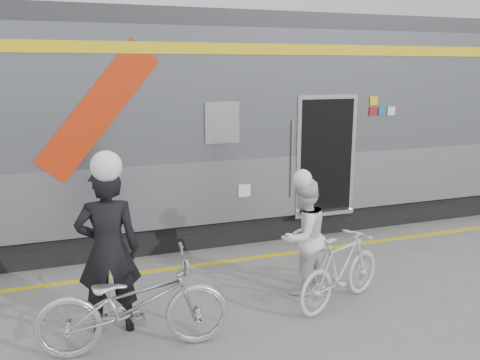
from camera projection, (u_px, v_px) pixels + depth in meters
name	position (u px, v px, depth m)	size (l,w,h in m)	color
ground	(291.00, 319.00, 6.51)	(90.00, 90.00, 0.00)	slate
train	(189.00, 125.00, 9.84)	(24.00, 3.17, 4.10)	black
safety_strip	(235.00, 260.00, 8.48)	(24.00, 0.12, 0.01)	yellow
man	(108.00, 251.00, 6.02)	(0.75, 0.49, 2.05)	black
bicycle_left	(134.00, 304.00, 5.68)	(0.75, 2.15, 1.13)	#B3B6BB
woman	(303.00, 237.00, 7.14)	(0.80, 0.62, 1.65)	white
bicycle_right	(341.00, 270.00, 6.80)	(0.47, 1.66, 1.00)	beige
helmet_man	(102.00, 151.00, 5.76)	(0.36, 0.36, 0.36)	white
helmet_woman	(305.00, 170.00, 6.93)	(0.26, 0.26, 0.26)	white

